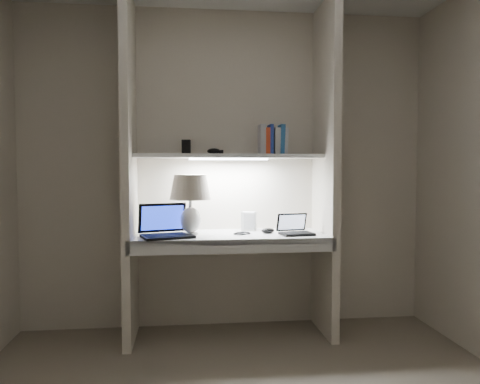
{
  "coord_description": "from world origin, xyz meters",
  "views": [
    {
      "loc": [
        -0.33,
        -2.22,
        1.26
      ],
      "look_at": [
        0.06,
        1.05,
        1.09
      ],
      "focal_mm": 35.0,
      "sensor_mm": 36.0,
      "label": 1
    }
  ],
  "objects": [
    {
      "name": "book_row",
      "position": [
        0.36,
        1.43,
        1.48
      ],
      "size": [
        0.22,
        0.16,
        0.24
      ],
      "color": "silver",
      "rests_on": "shelf"
    },
    {
      "name": "back_wall",
      "position": [
        0.0,
        1.5,
        1.25
      ],
      "size": [
        3.2,
        0.01,
        2.5
      ],
      "primitive_type": "cube",
      "color": "beige",
      "rests_on": "floor"
    },
    {
      "name": "alcove_panel_left",
      "position": [
        -0.73,
        1.23,
        1.25
      ],
      "size": [
        0.06,
        0.55,
        2.5
      ],
      "primitive_type": "cube",
      "color": "beige",
      "rests_on": "floor"
    },
    {
      "name": "laptop_main",
      "position": [
        -0.47,
        1.15,
        0.82
      ],
      "size": [
        0.42,
        0.39,
        0.23
      ],
      "rotation": [
        0.0,
        0.0,
        0.29
      ],
      "color": "black",
      "rests_on": "desk"
    },
    {
      "name": "shelf_gadget",
      "position": [
        -0.11,
        1.37,
        1.39
      ],
      "size": [
        0.11,
        0.09,
        0.05
      ],
      "primitive_type": "ellipsoid",
      "rotation": [
        0.0,
        0.0,
        -0.12
      ],
      "color": "black",
      "rests_on": "shelf"
    },
    {
      "name": "desk",
      "position": [
        0.0,
        1.23,
        0.75
      ],
      "size": [
        1.4,
        0.55,
        0.04
      ],
      "primitive_type": "cube",
      "color": "white",
      "rests_on": "alcove_panel_left"
    },
    {
      "name": "shelf_box",
      "position": [
        -0.32,
        1.4,
        1.42
      ],
      "size": [
        0.07,
        0.05,
        0.11
      ],
      "primitive_type": "cube",
      "rotation": [
        0.0,
        0.0,
        -0.13
      ],
      "color": "black",
      "rests_on": "shelf"
    },
    {
      "name": "alcove_panel_right",
      "position": [
        0.73,
        1.23,
        1.25
      ],
      "size": [
        0.06,
        0.55,
        2.5
      ],
      "primitive_type": "cube",
      "color": "beige",
      "rests_on": "floor"
    },
    {
      "name": "speaker",
      "position": [
        0.16,
        1.37,
        0.84
      ],
      "size": [
        0.13,
        0.11,
        0.15
      ],
      "primitive_type": "cube",
      "rotation": [
        0.0,
        0.0,
        -0.41
      ],
      "color": "silver",
      "rests_on": "desk"
    },
    {
      "name": "laptop_netbook",
      "position": [
        0.47,
        1.14,
        0.81
      ],
      "size": [
        0.26,
        0.24,
        0.15
      ],
      "rotation": [
        0.0,
        0.0,
        0.17
      ],
      "color": "black",
      "rests_on": "desk"
    },
    {
      "name": "shelf",
      "position": [
        0.0,
        1.32,
        1.35
      ],
      "size": [
        1.4,
        0.36,
        0.03
      ],
      "primitive_type": "cube",
      "color": "silver",
      "rests_on": "back_wall"
    },
    {
      "name": "sticky_note",
      "position": [
        -0.54,
        1.17,
        0.77
      ],
      "size": [
        0.08,
        0.08,
        0.0
      ],
      "primitive_type": "cube",
      "rotation": [
        0.0,
        0.0,
        -0.22
      ],
      "color": "gold",
      "rests_on": "desk"
    },
    {
      "name": "table_lamp",
      "position": [
        -0.29,
        1.2,
        1.07
      ],
      "size": [
        0.3,
        0.3,
        0.44
      ],
      "color": "white",
      "rests_on": "desk"
    },
    {
      "name": "strip_light",
      "position": [
        0.0,
        1.32,
        1.33
      ],
      "size": [
        0.6,
        0.04,
        0.02
      ],
      "primitive_type": "cube",
      "color": "white",
      "rests_on": "shelf"
    },
    {
      "name": "desk_apron",
      "position": [
        0.0,
        0.96,
        0.72
      ],
      "size": [
        1.46,
        0.03,
        0.1
      ],
      "primitive_type": "cube",
      "color": "silver",
      "rests_on": "desk"
    },
    {
      "name": "mouse",
      "position": [
        0.29,
        1.22,
        0.79
      ],
      "size": [
        0.13,
        0.1,
        0.04
      ],
      "primitive_type": "ellipsoid",
      "rotation": [
        0.0,
        0.0,
        0.36
      ],
      "color": "black",
      "rests_on": "desk"
    },
    {
      "name": "cable_coil",
      "position": [
        0.1,
        1.21,
        0.78
      ],
      "size": [
        0.14,
        0.14,
        0.01
      ],
      "primitive_type": "torus",
      "rotation": [
        0.0,
        0.0,
        -0.27
      ],
      "color": "black",
      "rests_on": "desk"
    }
  ]
}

